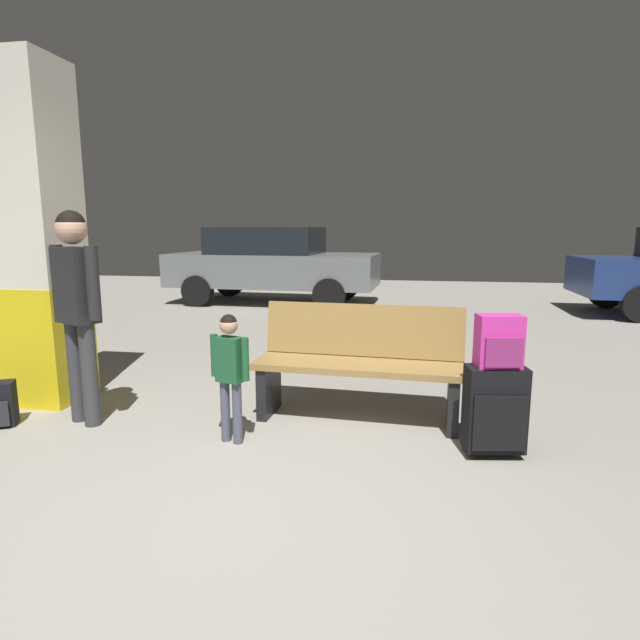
% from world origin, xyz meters
% --- Properties ---
extents(ground_plane, '(18.00, 18.00, 0.10)m').
position_xyz_m(ground_plane, '(0.00, 4.00, -0.05)').
color(ground_plane, gray).
extents(structural_pillar, '(0.57, 0.57, 2.83)m').
position_xyz_m(structural_pillar, '(-2.23, 1.70, 1.40)').
color(structural_pillar, yellow).
rests_on(structural_pillar, ground_plane).
extents(bench, '(1.63, 0.62, 0.89)m').
position_xyz_m(bench, '(0.49, 1.70, 0.44)').
color(bench, '#9E7A42').
rests_on(bench, ground_plane).
extents(suitcase, '(0.41, 0.28, 0.60)m').
position_xyz_m(suitcase, '(1.43, 1.14, 0.32)').
color(suitcase, black).
rests_on(suitcase, ground_plane).
extents(backpack_bright, '(0.30, 0.23, 0.34)m').
position_xyz_m(backpack_bright, '(1.43, 1.14, 0.77)').
color(backpack_bright, '#D833A5').
rests_on(backpack_bright, suitcase).
extents(child, '(0.30, 0.22, 0.91)m').
position_xyz_m(child, '(-0.35, 1.08, 0.56)').
color(child, '#4C5160').
rests_on(child, ground_plane).
extents(adult, '(0.51, 0.31, 1.61)m').
position_xyz_m(adult, '(-1.58, 1.24, 1.00)').
color(adult, '#38383D').
rests_on(adult, ground_plane).
extents(parked_car_far, '(4.18, 1.97, 1.51)m').
position_xyz_m(parked_car_far, '(-1.86, 7.92, 0.81)').
color(parked_car_far, slate).
rests_on(parked_car_far, ground_plane).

